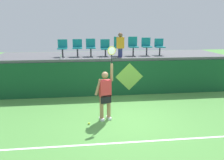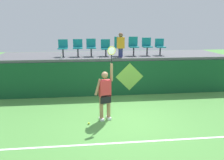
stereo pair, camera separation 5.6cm
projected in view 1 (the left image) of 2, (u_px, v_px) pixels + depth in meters
name	position (u px, v px, depth m)	size (l,w,h in m)	color
ground_plane	(125.00, 120.00, 7.78)	(40.00, 40.00, 0.00)	#519342
court_back_wall	(114.00, 78.00, 10.36)	(11.14, 0.20, 1.58)	#144C28
spectator_platform	(111.00, 56.00, 11.48)	(11.14, 2.86, 0.12)	#56565B
court_baseline_stripe	(134.00, 142.00, 6.36)	(10.03, 0.08, 0.01)	white
tennis_player	(105.00, 93.00, 7.63)	(0.74, 0.35, 2.51)	white
tennis_ball	(89.00, 124.00, 7.46)	(0.07, 0.07, 0.07)	#D1E533
water_bottle	(61.00, 57.00, 9.99)	(0.08, 0.08, 0.21)	white
stadium_chair_0	(63.00, 47.00, 10.59)	(0.44, 0.42, 0.79)	#38383D
stadium_chair_1	(77.00, 47.00, 10.67)	(0.44, 0.42, 0.80)	#38383D
stadium_chair_2	(91.00, 46.00, 10.74)	(0.44, 0.42, 0.82)	#38383D
stadium_chair_3	(105.00, 47.00, 10.83)	(0.44, 0.42, 0.79)	#38383D
stadium_chair_4	(119.00, 45.00, 10.89)	(0.44, 0.42, 0.90)	#38383D
stadium_chair_5	(133.00, 45.00, 10.97)	(0.44, 0.42, 0.90)	#38383D
stadium_chair_6	(146.00, 45.00, 11.04)	(0.44, 0.42, 0.85)	#38383D
stadium_chair_7	(160.00, 46.00, 11.12)	(0.44, 0.42, 0.80)	#38383D
spectator_0	(120.00, 44.00, 10.42)	(0.34, 0.20, 1.11)	navy
wall_signage_mount	(129.00, 95.00, 10.53)	(1.27, 0.01, 1.51)	#144C28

